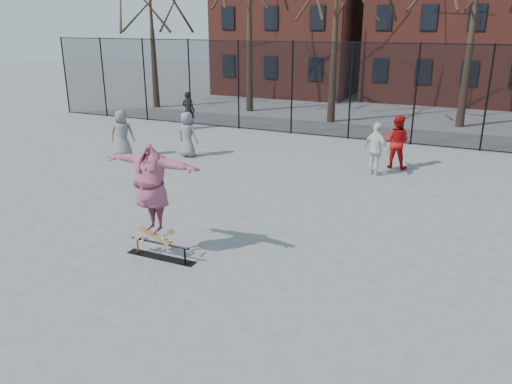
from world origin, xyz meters
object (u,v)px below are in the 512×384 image
at_px(bystander_grey, 122,134).
at_px(skateboard, 155,239).
at_px(bystander_red, 396,142).
at_px(bystander_extra, 187,134).
at_px(skate_rail, 161,252).
at_px(skater, 152,195).
at_px(bystander_black, 188,110).
at_px(bystander_white, 376,149).

bearing_deg(bystander_grey, skateboard, 105.73).
xyz_separation_m(bystander_red, bystander_extra, (-7.23, -1.61, -0.08)).
distance_m(skate_rail, skater, 1.24).
height_order(skate_rail, bystander_grey, bystander_grey).
height_order(skateboard, bystander_grey, bystander_grey).
relative_size(skate_rail, bystander_black, 0.93).
bearing_deg(bystander_black, bystander_red, 163.42).
distance_m(skate_rail, bystander_red, 9.68).
xyz_separation_m(skate_rail, bystander_grey, (-6.04, 6.38, 0.74)).
distance_m(bystander_red, bystander_extra, 7.41).
bearing_deg(skate_rail, bystander_grey, 133.46).
relative_size(bystander_grey, bystander_black, 1.01).
distance_m(skateboard, bystander_extra, 8.39).
height_order(skater, bystander_white, skater).
xyz_separation_m(skate_rail, skateboard, (-0.13, 0.00, 0.27)).
relative_size(skater, bystander_black, 1.30).
relative_size(skater, bystander_red, 1.24).
height_order(bystander_grey, bystander_red, bystander_red).
xyz_separation_m(skateboard, bystander_red, (3.41, 9.07, 0.50)).
bearing_deg(bystander_red, bystander_extra, 17.42).
height_order(skate_rail, bystander_white, bystander_white).
bearing_deg(skater, bystander_red, 71.44).
bearing_deg(bystander_white, skate_rail, 103.04).
height_order(skater, bystander_grey, skater).
height_order(bystander_grey, bystander_extra, bystander_grey).
bearing_deg(bystander_extra, skater, 125.01).
bearing_deg(bystander_grey, bystander_white, 162.84).
bearing_deg(bystander_extra, bystander_red, -159.55).
bearing_deg(bystander_white, skater, 102.21).
relative_size(bystander_black, bystander_white, 1.00).
xyz_separation_m(skateboard, bystander_white, (2.97, 7.94, 0.46)).
height_order(skater, bystander_black, skater).
distance_m(skate_rail, bystander_grey, 8.82).
xyz_separation_m(skate_rail, bystander_extra, (-3.95, 7.46, 0.69)).
distance_m(skate_rail, skateboard, 0.30).
bearing_deg(bystander_extra, skateboard, 125.01).
bearing_deg(skater, bystander_grey, 134.89).
height_order(bystander_white, bystander_extra, bystander_white).
xyz_separation_m(skate_rail, bystander_black, (-6.61, 11.84, 0.73)).
distance_m(bystander_grey, bystander_black, 5.50).
height_order(bystander_black, bystander_white, bystander_black).
bearing_deg(skateboard, skater, -90.00).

